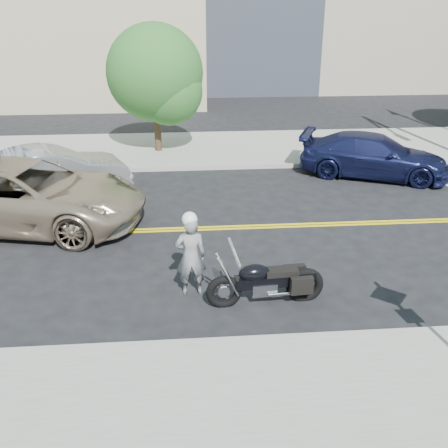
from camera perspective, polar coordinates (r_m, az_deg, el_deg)
name	(u,v)px	position (r m, az deg, el deg)	size (l,w,h in m)	color
ground_plane	(199,229)	(13.81, -2.74, -0.52)	(120.00, 120.00, 0.00)	black
sidewalk_far	(192,149)	(20.86, -3.54, 8.12)	(60.00, 5.00, 0.15)	#9E9B91
motorcyclist	(191,254)	(10.51, -3.65, -3.28)	(0.64, 0.44, 1.81)	#B6B7BB
motorcycle	(267,272)	(10.30, 4.66, -5.21)	(2.29, 0.70, 1.39)	black
suv	(26,195)	(14.65, -20.75, 2.99)	(2.86, 6.20, 1.72)	tan
parked_car_silver	(51,173)	(16.63, -18.30, 5.34)	(1.61, 4.61, 1.52)	#9EA2A6
parked_car_blue	(374,156)	(18.41, 15.99, 7.17)	(1.98, 4.87, 1.41)	#161A43
tree_far_a	(155,73)	(20.00, -7.55, 16.00)	(3.53, 3.53, 4.82)	#382619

